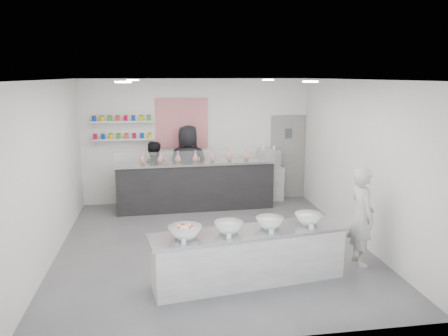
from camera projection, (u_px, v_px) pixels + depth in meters
The scene contains 26 objects.
floor at pixel (212, 245), 8.05m from camera, with size 6.00×6.00×0.00m, color #515156.
ceiling at pixel (211, 80), 7.42m from camera, with size 6.00×6.00×0.00m, color white.
back_wall at pixel (197, 141), 10.64m from camera, with size 5.50×5.50×0.00m, color white.
left_wall at pixel (50, 171), 7.33m from camera, with size 6.00×6.00×0.00m, color white.
right_wall at pixel (358, 161), 8.14m from camera, with size 6.00×6.00×0.00m, color white.
back_door at pixel (288, 157), 11.04m from camera, with size 0.88×0.04×2.10m, color gray.
pattern_panel at pixel (182, 123), 10.47m from camera, with size 1.25×0.03×1.20m, color #B50A1F.
jar_shelf_lower at pixel (123, 139), 10.26m from camera, with size 1.45×0.22×0.04m, color silver.
jar_shelf_upper at pixel (122, 121), 10.17m from camera, with size 1.45×0.22×0.04m, color silver.
preserve_jars at pixel (122, 127), 10.18m from camera, with size 1.45×0.10×0.56m, color #C9003B, non-canonical shape.
downlight_0 at pixel (123, 82), 6.25m from camera, with size 0.24×0.24×0.02m, color white.
downlight_1 at pixel (310, 82), 6.67m from camera, with size 0.24×0.24×0.02m, color white.
downlight_2 at pixel (133, 80), 8.77m from camera, with size 0.24×0.24×0.02m, color white.
downlight_3 at pixel (268, 80), 9.18m from camera, with size 0.24×0.24×0.02m, color white.
prep_counter at pixel (249, 256), 6.57m from camera, with size 2.98×0.68×0.81m, color #A8A9A4.
back_bar at pixel (196, 185), 10.16m from camera, with size 3.64×0.67×1.13m, color black.
sneeze_guard at pixel (197, 158), 9.71m from camera, with size 3.59×0.02×0.31m, color white.
espresso_ledge at pixel (260, 183), 10.87m from camera, with size 1.17×0.37×0.87m, color #A8A9A4.
espresso_machine at pixel (269, 158), 10.77m from camera, with size 0.54×0.37×0.41m, color #93969E.
cup_stacks at pixel (245, 161), 10.70m from camera, with size 0.24×0.24×0.31m, color tan, non-canonical shape.
prep_bowls at pixel (249, 225), 6.46m from camera, with size 2.37×0.52×0.17m, color white, non-canonical shape.
label_cards at pixel (252, 242), 5.95m from camera, with size 2.01×0.04×0.07m, color white, non-canonical shape.
cookie_bags at pixel (195, 156), 10.02m from camera, with size 2.54×0.14×0.26m, color pink, non-canonical shape.
woman_prep at pixel (362, 216), 7.13m from camera, with size 0.60×0.39×1.63m, color beige.
staff_left at pixel (153, 175), 10.24m from camera, with size 0.77×0.60×1.58m, color black.
staff_right at pixel (188, 166), 10.32m from camera, with size 0.95×0.62×1.95m, color black.
Camera 1 is at (-0.93, -7.52, 3.08)m, focal length 35.00 mm.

